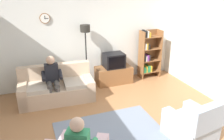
% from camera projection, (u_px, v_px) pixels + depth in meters
% --- Properties ---
extents(ground_plane, '(12.00, 12.00, 0.00)m').
position_uv_depth(ground_plane, '(121.00, 126.00, 4.99)').
color(ground_plane, '#9E6B42').
extents(back_wall_assembly, '(6.20, 0.17, 2.70)m').
position_uv_depth(back_wall_assembly, '(86.00, 40.00, 6.82)').
color(back_wall_assembly, silver).
rests_on(back_wall_assembly, ground_plane).
extents(couch, '(1.94, 0.98, 0.90)m').
position_uv_depth(couch, '(57.00, 89.00, 6.05)').
color(couch, tan).
rests_on(couch, ground_plane).
extents(tv_stand, '(1.10, 0.56, 0.52)m').
position_uv_depth(tv_stand, '(114.00, 75.00, 7.10)').
color(tv_stand, brown).
rests_on(tv_stand, ground_plane).
extents(tv, '(0.60, 0.49, 0.44)m').
position_uv_depth(tv, '(114.00, 60.00, 6.90)').
color(tv, black).
rests_on(tv, tv_stand).
extents(bookshelf, '(0.68, 0.36, 1.58)m').
position_uv_depth(bookshelf, '(148.00, 54.00, 7.39)').
color(bookshelf, brown).
rests_on(bookshelf, ground_plane).
extents(floor_lamp, '(0.28, 0.28, 1.85)m').
position_uv_depth(floor_lamp, '(86.00, 39.00, 6.48)').
color(floor_lamp, black).
rests_on(floor_lamp, ground_plane).
extents(armchair_near_bookshelf, '(0.92, 0.99, 0.90)m').
position_uv_depth(armchair_near_bookshelf, '(192.00, 126.00, 4.53)').
color(armchair_near_bookshelf, '#9EADBC').
rests_on(armchair_near_bookshelf, ground_plane).
extents(area_rug, '(2.20, 1.70, 0.01)m').
position_uv_depth(area_rug, '(112.00, 134.00, 4.72)').
color(area_rug, slate).
rests_on(area_rug, ground_plane).
extents(person_on_couch, '(0.53, 0.55, 1.24)m').
position_uv_depth(person_on_couch, '(52.00, 77.00, 5.78)').
color(person_on_couch, black).
rests_on(person_on_couch, ground_plane).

